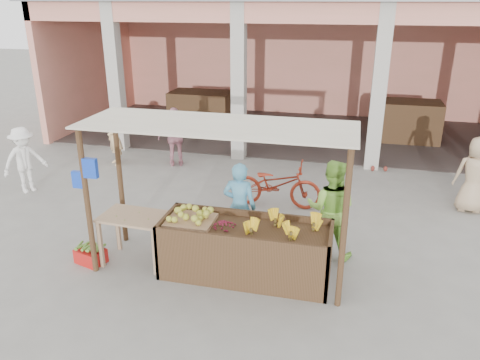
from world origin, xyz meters
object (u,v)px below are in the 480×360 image
(side_table, at_px, (134,223))
(motorcycle, at_px, (276,183))
(red_crate, at_px, (91,256))
(vendor_blue, at_px, (239,204))
(vendor_green, at_px, (331,206))
(fruit_stall, at_px, (245,252))

(side_table, bearing_deg, motorcycle, 58.77)
(red_crate, distance_m, vendor_blue, 2.59)
(motorcycle, bearing_deg, vendor_green, -146.55)
(fruit_stall, height_order, red_crate, fruit_stall)
(fruit_stall, distance_m, vendor_blue, 0.95)
(vendor_blue, distance_m, motorcycle, 1.95)
(red_crate, bearing_deg, vendor_green, 34.68)
(fruit_stall, height_order, vendor_blue, vendor_blue)
(side_table, bearing_deg, fruit_stall, 3.69)
(vendor_green, bearing_deg, red_crate, 24.16)
(red_crate, bearing_deg, vendor_blue, 41.76)
(fruit_stall, relative_size, vendor_blue, 1.55)
(red_crate, relative_size, vendor_green, 0.26)
(vendor_blue, xyz_separation_m, vendor_green, (1.51, 0.16, 0.05))
(fruit_stall, bearing_deg, red_crate, -174.48)
(fruit_stall, height_order, vendor_green, vendor_green)
(vendor_blue, distance_m, vendor_green, 1.51)
(red_crate, bearing_deg, motorcycle, 65.94)
(motorcycle, bearing_deg, vendor_blue, 169.78)
(side_table, distance_m, vendor_blue, 1.75)
(vendor_green, bearing_deg, vendor_blue, 12.47)
(side_table, relative_size, motorcycle, 0.54)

